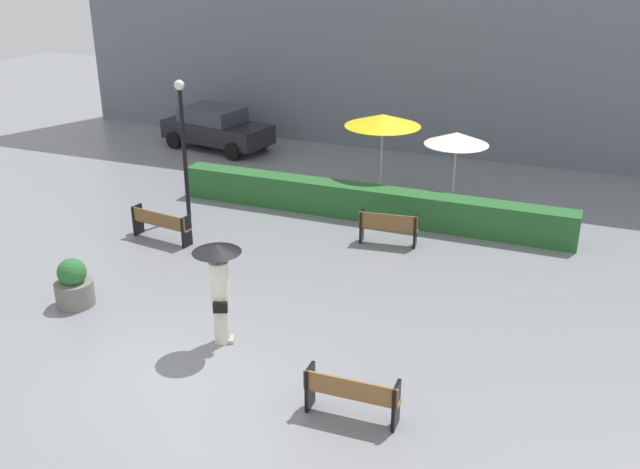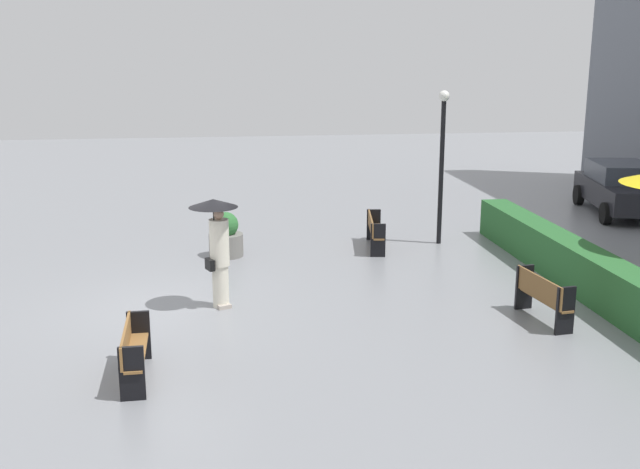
{
  "view_description": "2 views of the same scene",
  "coord_description": "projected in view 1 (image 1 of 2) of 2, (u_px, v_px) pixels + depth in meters",
  "views": [
    {
      "loc": [
        6.5,
        -9.95,
        7.58
      ],
      "look_at": [
        1.2,
        3.3,
        1.57
      ],
      "focal_mm": 40.2,
      "sensor_mm": 36.0,
      "label": 1
    },
    {
      "loc": [
        14.42,
        0.87,
        4.96
      ],
      "look_at": [
        -0.43,
        2.93,
        1.28
      ],
      "focal_mm": 42.51,
      "sensor_mm": 36.0,
      "label": 2
    }
  ],
  "objects": [
    {
      "name": "bench_far_left",
      "position": [
        160.0,
        223.0,
        18.97
      ],
      "size": [
        1.85,
        0.61,
        0.83
      ],
      "color": "brown",
      "rests_on": "ground"
    },
    {
      "name": "parked_car",
      "position": [
        216.0,
        127.0,
        27.06
      ],
      "size": [
        4.46,
        2.6,
        1.57
      ],
      "color": "black",
      "rests_on": "ground"
    },
    {
      "name": "patio_umbrella_white",
      "position": [
        457.0,
        138.0,
        20.58
      ],
      "size": [
        1.87,
        1.87,
        2.33
      ],
      "color": "silver",
      "rests_on": "ground"
    },
    {
      "name": "patio_umbrella_yellow",
      "position": [
        383.0,
        120.0,
        21.23
      ],
      "size": [
        2.29,
        2.29,
        2.65
      ],
      "color": "silver",
      "rests_on": "ground"
    },
    {
      "name": "bench_near_right",
      "position": [
        351.0,
        394.0,
        11.95
      ],
      "size": [
        1.65,
        0.41,
        0.83
      ],
      "color": "olive",
      "rests_on": "ground"
    },
    {
      "name": "hedge_strip",
      "position": [
        368.0,
        203.0,
        20.47
      ],
      "size": [
        11.54,
        0.7,
        0.95
      ],
      "primitive_type": "cube",
      "color": "#28602D",
      "rests_on": "ground"
    },
    {
      "name": "ground_plane",
      "position": [
        198.0,
        363.0,
        13.68
      ],
      "size": [
        60.0,
        60.0,
        0.0
      ],
      "primitive_type": "plane",
      "color": "gray"
    },
    {
      "name": "bench_back_row",
      "position": [
        388.0,
        226.0,
        18.72
      ],
      "size": [
        1.57,
        0.53,
        0.89
      ],
      "color": "brown",
      "rests_on": "ground"
    },
    {
      "name": "lamp_post",
      "position": [
        183.0,
        135.0,
        19.84
      ],
      "size": [
        0.28,
        0.28,
        3.96
      ],
      "color": "black",
      "rests_on": "ground"
    },
    {
      "name": "pedestrian_with_umbrella",
      "position": [
        219.0,
        280.0,
        13.84
      ],
      "size": [
        0.95,
        0.95,
        2.18
      ],
      "color": "silver",
      "rests_on": "ground"
    },
    {
      "name": "planter_pot",
      "position": [
        74.0,
        285.0,
        15.68
      ],
      "size": [
        0.84,
        0.84,
        1.1
      ],
      "color": "slate",
      "rests_on": "ground"
    }
  ]
}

